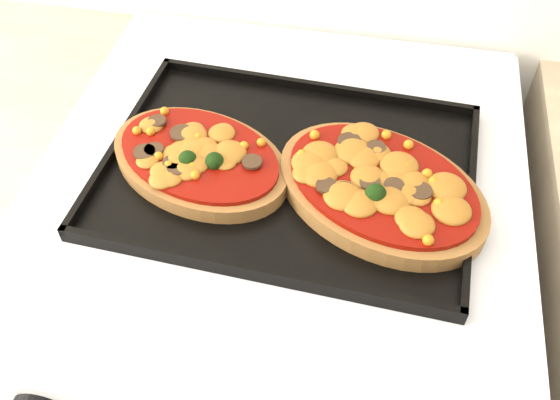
% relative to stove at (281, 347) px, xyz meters
% --- Properties ---
extents(stove, '(0.60, 0.60, 0.91)m').
position_rel_stove_xyz_m(stove, '(0.00, 0.00, 0.00)').
color(stove, white).
rests_on(stove, floor).
extents(baking_tray, '(0.45, 0.34, 0.02)m').
position_rel_stove_xyz_m(baking_tray, '(0.01, -0.02, 0.47)').
color(baking_tray, black).
rests_on(baking_tray, stove).
extents(pizza_left, '(0.27, 0.22, 0.03)m').
position_rel_stove_xyz_m(pizza_left, '(-0.09, -0.03, 0.48)').
color(pizza_left, '#925C32').
rests_on(pizza_left, baking_tray).
extents(pizza_right, '(0.31, 0.27, 0.04)m').
position_rel_stove_xyz_m(pizza_right, '(0.12, -0.04, 0.48)').
color(pizza_right, '#925C32').
rests_on(pizza_right, baking_tray).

